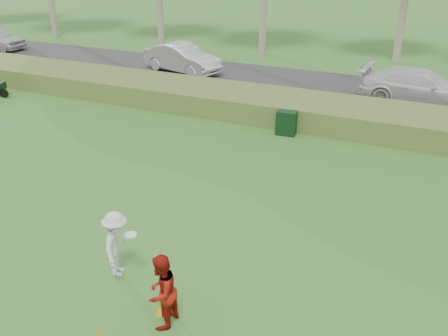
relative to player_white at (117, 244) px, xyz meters
The scene contains 10 objects.
ground 1.34m from the player_white, 26.11° to the right, with size 120.00×120.00×0.00m, color #2E6C24.
reed_strip 11.57m from the player_white, 85.13° to the left, with size 80.00×3.00×0.90m, color #516829.
park_road 16.56m from the player_white, 86.60° to the left, with size 80.00×6.00×0.06m, color #2D2D2D.
player_white is the anchor object (origin of this frame).
player_red 2.00m from the player_white, 29.90° to the right, with size 0.76×0.60×1.57m, color #9E180D.
cone_orange 2.16m from the player_white, 65.50° to the right, with size 0.18×0.18×0.20m, color orange.
cone_yellow 1.85m from the player_white, 26.89° to the right, with size 0.19×0.19×0.21m, color gold.
utility_cabinet 9.79m from the player_white, 85.72° to the left, with size 0.74×0.46×0.93m, color black.
car_mid 17.85m from the player_white, 114.17° to the left, with size 1.60×4.58×1.51m, color silver.
car_right 16.41m from the player_white, 72.28° to the left, with size 2.14×5.26×1.53m, color silver.
Camera 1 is at (4.95, -6.88, 6.92)m, focal length 40.00 mm.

